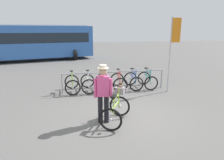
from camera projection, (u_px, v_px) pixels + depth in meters
name	position (u px, v px, depth m)	size (l,w,h in m)	color
ground_plane	(123.00, 116.00, 6.33)	(80.00, 80.00, 0.00)	#605E5B
bike_rack_rail	(114.00, 75.00, 8.90)	(4.61, 0.10, 0.88)	#99999E
racked_bike_lime	(72.00, 84.00, 8.78)	(0.68, 1.12, 0.98)	black
racked_bike_white	(88.00, 83.00, 8.92)	(0.69, 1.12, 0.97)	black
racked_bike_black	(104.00, 82.00, 9.06)	(0.70, 1.11, 0.97)	black
racked_bike_red	(119.00, 81.00, 9.20)	(0.77, 1.17, 0.98)	black
racked_bike_blue	(133.00, 80.00, 9.34)	(0.69, 1.10, 0.97)	black
racked_bike_teal	(147.00, 80.00, 9.48)	(0.71, 1.12, 0.97)	black
featured_bicycle	(116.00, 106.00, 5.90)	(1.10, 1.26, 1.09)	black
person_with_featured_bike	(103.00, 92.00, 5.72)	(0.52, 0.32, 1.72)	black
bus_distant	(34.00, 41.00, 17.56)	(10.30, 4.72, 3.08)	#3366B7
banner_flag	(174.00, 40.00, 8.40)	(0.45, 0.05, 3.20)	#B2B2B7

